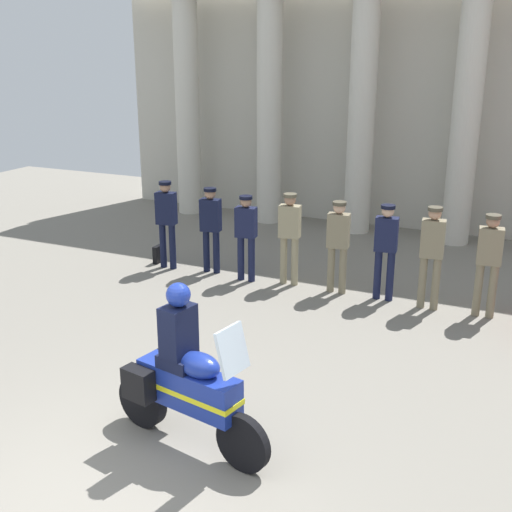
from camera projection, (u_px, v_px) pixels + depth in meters
The scene contains 12 objects.
ground_plane at pixel (96, 502), 6.27m from camera, with size 28.00×28.00×0.00m, color gray.
colonnade_backdrop at pixel (369, 89), 14.97m from camera, with size 13.24×1.46×5.97m.
officer_in_row_0 at pixel (167, 218), 12.61m from camera, with size 0.40×0.26×1.75m.
officer_in_row_1 at pixel (211, 223), 12.38m from camera, with size 0.40×0.26×1.68m.
officer_in_row_2 at pixel (246, 231), 11.94m from camera, with size 0.40×0.26×1.63m.
officer_in_row_3 at pixel (290, 231), 11.74m from camera, with size 0.40×0.26×1.71m.
officer_in_row_4 at pixel (338, 240), 11.33m from camera, with size 0.40×0.26×1.67m.
officer_in_row_5 at pixel (386, 245), 11.01m from camera, with size 0.40×0.26×1.69m.
officer_in_row_6 at pixel (432, 250), 10.61m from camera, with size 0.40×0.26×1.76m.
officer_in_row_7 at pixel (489, 257), 10.28m from camera, with size 0.40×0.26×1.72m.
motorcycle_with_rider at pixel (184, 380), 6.95m from camera, with size 2.07×0.80×1.90m.
briefcase_on_ground at pixel (159, 254), 13.20m from camera, with size 0.10×0.32×0.36m, color black.
Camera 1 is at (3.59, -4.10, 4.21)m, focal length 45.38 mm.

